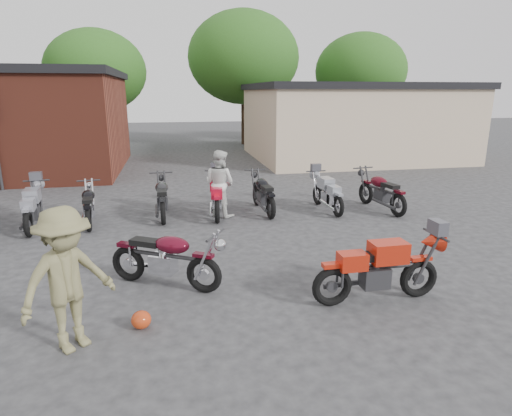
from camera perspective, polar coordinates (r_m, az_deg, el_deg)
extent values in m
plane|color=#2C2C2E|center=(7.16, -3.89, -12.72)|extent=(90.00, 90.00, 0.00)
cube|color=#C4A68C|center=(23.26, 12.57, 10.90)|extent=(10.00, 8.00, 3.50)
ellipsoid|color=#B73713|center=(6.67, -15.06, -14.19)|extent=(0.38, 0.38, 0.27)
imported|color=silver|center=(11.82, -4.87, 3.28)|extent=(1.13, 1.12, 1.84)
imported|color=olive|center=(6.14, -23.86, -8.80)|extent=(1.45, 1.37, 1.97)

